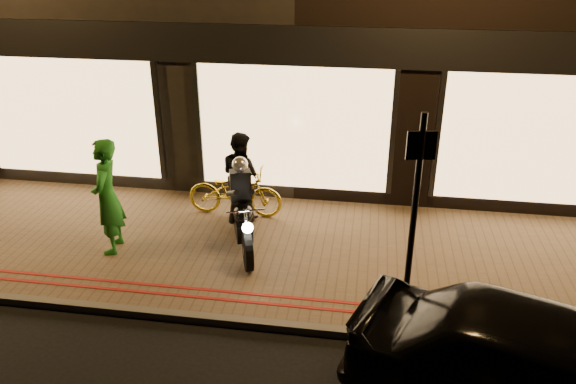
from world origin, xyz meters
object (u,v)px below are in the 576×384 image
Objects in this scene: motorcycle at (243,215)px; parked_car at (559,380)px; sign_post at (414,216)px; person_green at (107,197)px; bicycle_gold at (235,192)px.

motorcycle reaches higher than parked_car.
motorcycle is at bearing 146.42° from sign_post.
person_green is at bearing 171.69° from motorcycle.
sign_post is at bearing 63.99° from person_green.
motorcycle is 5.21m from parked_car.
sign_post is (2.60, -1.73, 1.06)m from motorcycle.
motorcycle is 0.96× the size of person_green.
sign_post reaches higher than person_green.
parked_car is (4.11, -3.21, 0.02)m from motorcycle.
sign_post is 1.54× the size of person_green.
motorcycle is at bearing -159.14° from bicycle_gold.
person_green reaches higher than bicycle_gold.
parked_car is at bearing -133.05° from bicycle_gold.
sign_post reaches higher than bicycle_gold.
sign_post is 4.97m from person_green.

